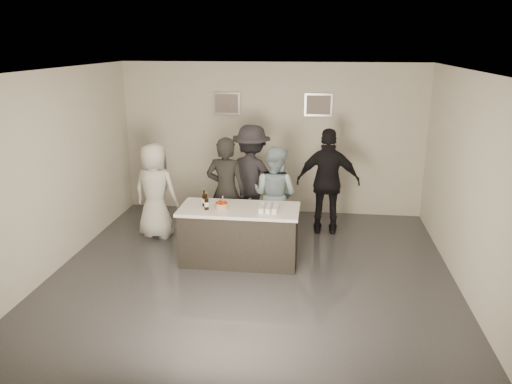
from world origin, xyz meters
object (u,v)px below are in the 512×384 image
(beer_bottle_a, at_px, (204,198))
(person_main_blue, at_px, (275,195))
(beer_bottle_b, at_px, (206,201))
(person_main_black, at_px, (226,191))
(bar_counter, at_px, (240,235))
(person_guest_back, at_px, (252,178))
(person_guest_left, at_px, (155,191))
(person_guest_right, at_px, (328,182))
(cake, at_px, (222,206))

(beer_bottle_a, bearing_deg, person_main_blue, 40.82)
(beer_bottle_a, bearing_deg, beer_bottle_b, -66.40)
(person_main_black, bearing_deg, bar_counter, 119.99)
(person_main_black, distance_m, person_guest_back, 0.88)
(beer_bottle_a, height_order, person_main_blue, person_main_blue)
(beer_bottle_a, xyz_separation_m, person_main_blue, (1.03, 0.89, -0.18))
(person_main_blue, relative_size, person_guest_left, 1.00)
(person_main_black, bearing_deg, beer_bottle_b, 85.07)
(person_main_blue, relative_size, person_guest_right, 0.88)
(person_guest_back, bearing_deg, person_main_black, 83.04)
(cake, distance_m, person_main_blue, 1.22)
(person_main_black, height_order, person_guest_right, person_guest_right)
(beer_bottle_b, bearing_deg, bar_counter, 16.70)
(person_guest_right, bearing_deg, beer_bottle_b, 41.05)
(cake, xyz_separation_m, person_guest_back, (0.25, 1.58, 0.04))
(person_main_blue, bearing_deg, person_main_black, 37.56)
(beer_bottle_b, xyz_separation_m, person_guest_right, (1.87, 1.59, -0.07))
(person_guest_left, distance_m, person_guest_right, 3.08)
(beer_bottle_a, bearing_deg, person_guest_right, 36.18)
(beer_bottle_a, xyz_separation_m, person_guest_right, (1.94, 1.42, -0.07))
(cake, xyz_separation_m, beer_bottle_b, (-0.22, -0.09, 0.09))
(beer_bottle_b, bearing_deg, person_guest_left, 138.62)
(bar_counter, relative_size, beer_bottle_b, 7.15)
(cake, bearing_deg, person_guest_right, 42.23)
(beer_bottle_b, xyz_separation_m, person_guest_left, (-1.16, 1.02, -0.18))
(cake, height_order, beer_bottle_a, beer_bottle_a)
(beer_bottle_a, relative_size, person_guest_back, 0.13)
(beer_bottle_a, xyz_separation_m, beer_bottle_b, (0.07, -0.17, 0.00))
(beer_bottle_a, relative_size, person_main_blue, 0.15)
(person_guest_left, bearing_deg, person_main_blue, -166.56)
(bar_counter, bearing_deg, person_guest_back, 90.61)
(beer_bottle_a, distance_m, person_guest_right, 2.40)
(beer_bottle_b, bearing_deg, person_main_blue, 47.99)
(person_main_black, height_order, person_guest_left, person_main_black)
(person_guest_left, bearing_deg, cake, 158.36)
(person_guest_right, bearing_deg, person_main_black, 23.57)
(cake, height_order, person_main_black, person_main_black)
(person_main_blue, xyz_separation_m, person_guest_right, (0.91, 0.53, 0.12))
(beer_bottle_b, bearing_deg, person_guest_back, 74.38)
(person_guest_left, xyz_separation_m, person_guest_right, (3.02, 0.57, 0.11))
(bar_counter, height_order, person_guest_back, person_guest_back)
(bar_counter, distance_m, person_main_black, 0.93)
(person_main_black, bearing_deg, cake, 99.98)
(cake, bearing_deg, person_guest_left, 146.00)
(bar_counter, distance_m, person_guest_left, 1.90)
(bar_counter, relative_size, person_main_blue, 1.10)
(beer_bottle_b, height_order, person_main_blue, person_main_blue)
(bar_counter, xyz_separation_m, person_guest_right, (1.38, 1.44, 0.51))
(cake, bearing_deg, person_main_blue, 52.66)
(beer_bottle_b, xyz_separation_m, person_main_black, (0.14, 0.86, -0.09))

